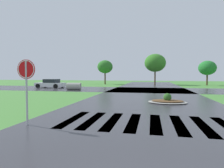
# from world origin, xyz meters

# --- Properties ---
(asphalt_roadway) EXTENTS (10.02, 80.00, 0.01)m
(asphalt_roadway) POSITION_xyz_m (0.00, 10.00, 0.00)
(asphalt_roadway) COLOR #35353A
(asphalt_roadway) RESTS_ON ground
(asphalt_cross_road) EXTENTS (90.00, 9.02, 0.01)m
(asphalt_cross_road) POSITION_xyz_m (0.00, 22.87, 0.00)
(asphalt_cross_road) COLOR #35353A
(asphalt_cross_road) RESTS_ON ground
(crosswalk_stripes) EXTENTS (6.75, 3.24, 0.01)m
(crosswalk_stripes) POSITION_xyz_m (0.00, 5.71, 0.00)
(crosswalk_stripes) COLOR white
(crosswalk_stripes) RESTS_ON ground
(stop_sign) EXTENTS (0.76, 0.08, 2.58)m
(stop_sign) POSITION_xyz_m (-4.52, 4.38, 1.92)
(stop_sign) COLOR #B2B5BA
(stop_sign) RESTS_ON ground
(median_island) EXTENTS (2.69, 1.92, 0.68)m
(median_island) POSITION_xyz_m (1.39, 11.61, 0.14)
(median_island) COLOR #9E9B93
(median_island) RESTS_ON ground
(car_dark_suv) EXTENTS (4.46, 2.29, 1.32)m
(car_dark_suv) POSITION_xyz_m (-14.72, 23.88, 0.61)
(car_dark_suv) COLOR silver
(car_dark_suv) RESTS_ON ground
(drainage_pipe_stack) EXTENTS (1.92, 1.21, 0.93)m
(drainage_pipe_stack) POSITION_xyz_m (-9.57, 20.69, 0.47)
(drainage_pipe_stack) COLOR #9E9B93
(drainage_pipe_stack) RESTS_ON ground
(background_treeline) EXTENTS (32.70, 4.60, 6.12)m
(background_treeline) POSITION_xyz_m (8.15, 36.21, 3.97)
(background_treeline) COLOR #4C3823
(background_treeline) RESTS_ON ground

